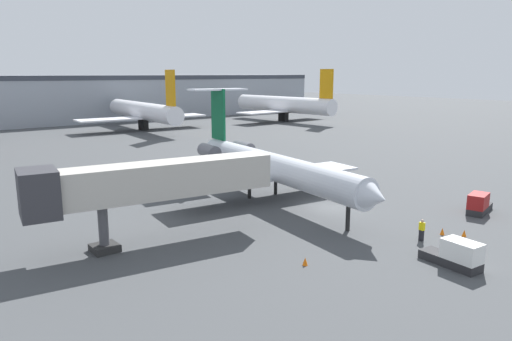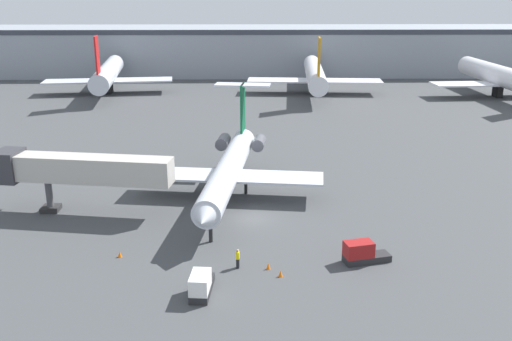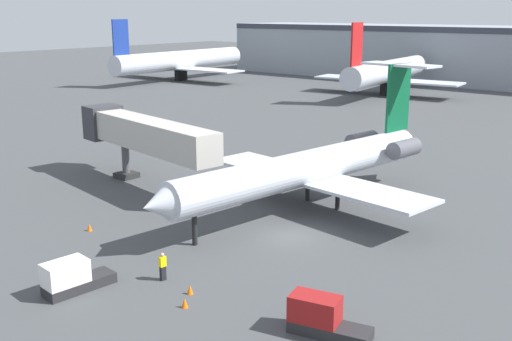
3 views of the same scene
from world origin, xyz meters
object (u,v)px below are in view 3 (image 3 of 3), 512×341
(jet_bridge, at_px, (140,133))
(traffic_cone_near, at_px, (89,227))
(traffic_cone_mid, at_px, (190,289))
(parked_airliner_west_mid, at_px, (387,72))
(baggage_tug_lead, at_px, (72,278))
(ground_crew_marshaller, at_px, (163,266))
(traffic_cone_far, at_px, (185,303))
(regional_jet, at_px, (314,164))
(baggage_tug_trailing, at_px, (321,318))
(parked_airliner_west_end, at_px, (180,61))

(jet_bridge, xyz_separation_m, traffic_cone_near, (6.57, -10.37, -4.42))
(jet_bridge, height_order, traffic_cone_mid, jet_bridge)
(jet_bridge, xyz_separation_m, parked_airliner_west_mid, (-12.06, 68.09, -0.39))
(parked_airliner_west_mid, bearing_deg, baggage_tug_lead, -72.89)
(ground_crew_marshaller, relative_size, traffic_cone_far, 3.07)
(traffic_cone_far, bearing_deg, baggage_tug_lead, -156.39)
(regional_jet, distance_m, traffic_cone_mid, 17.77)
(ground_crew_marshaller, relative_size, baggage_tug_trailing, 0.40)
(regional_jet, distance_m, ground_crew_marshaller, 17.07)
(regional_jet, xyz_separation_m, baggage_tug_trailing, (11.53, -16.00, -2.70))
(ground_crew_marshaller, distance_m, parked_airliner_west_end, 105.90)
(regional_jet, bearing_deg, ground_crew_marshaller, -86.51)
(parked_airliner_west_mid, bearing_deg, traffic_cone_far, -68.54)
(jet_bridge, relative_size, baggage_tug_trailing, 4.39)
(ground_crew_marshaller, bearing_deg, jet_bridge, 143.27)
(baggage_tug_lead, xyz_separation_m, parked_airliner_west_end, (-73.61, 77.60, 3.55))
(parked_airliner_west_end, distance_m, parked_airliner_west_mid, 48.04)
(baggage_tug_trailing, xyz_separation_m, traffic_cone_near, (-20.73, 1.33, -0.56))
(traffic_cone_near, height_order, parked_airliner_west_mid, parked_airliner_west_mid)
(traffic_cone_far, bearing_deg, parked_airliner_west_end, 136.82)
(baggage_tug_trailing, height_order, parked_airliner_west_mid, parked_airliner_west_mid)
(regional_jet, xyz_separation_m, baggage_tug_lead, (-1.70, -21.11, -2.70))
(traffic_cone_mid, bearing_deg, ground_crew_marshaller, 173.76)
(baggage_tug_lead, bearing_deg, traffic_cone_mid, 37.32)
(traffic_cone_mid, bearing_deg, parked_airliner_west_end, 136.98)
(traffic_cone_near, distance_m, traffic_cone_mid, 12.98)
(baggage_tug_trailing, bearing_deg, jet_bridge, 156.80)
(traffic_cone_mid, xyz_separation_m, parked_airliner_west_mid, (-31.38, 80.89, 4.02))
(jet_bridge, relative_size, parked_airliner_west_mid, 0.57)
(regional_jet, xyz_separation_m, traffic_cone_mid, (3.55, -17.10, -3.26))
(traffic_cone_mid, xyz_separation_m, parked_airliner_west_end, (-78.86, 73.59, 4.11))
(regional_jet, height_order, traffic_cone_mid, regional_jet)
(ground_crew_marshaller, height_order, baggage_tug_lead, baggage_tug_lead)
(baggage_tug_trailing, bearing_deg, regional_jet, 125.78)
(regional_jet, relative_size, traffic_cone_mid, 54.41)
(ground_crew_marshaller, bearing_deg, baggage_tug_lead, -122.49)
(jet_bridge, height_order, baggage_tug_trailing, jet_bridge)
(parked_airliner_west_end, height_order, parked_airliner_west_mid, parked_airliner_west_end)
(baggage_tug_trailing, height_order, traffic_cone_far, baggage_tug_trailing)
(jet_bridge, xyz_separation_m, parked_airliner_west_end, (-59.54, 60.79, -0.31))
(parked_airliner_west_end, bearing_deg, jet_bridge, -45.59)
(regional_jet, xyz_separation_m, traffic_cone_near, (-9.20, -14.67, -3.26))
(regional_jet, bearing_deg, traffic_cone_near, -122.08)
(baggage_tug_lead, distance_m, traffic_cone_far, 6.78)
(regional_jet, relative_size, ground_crew_marshaller, 17.71)
(parked_airliner_west_end, bearing_deg, traffic_cone_mid, -43.02)
(baggage_tug_lead, relative_size, traffic_cone_far, 7.47)
(traffic_cone_near, bearing_deg, traffic_cone_far, -15.25)
(parked_airliner_west_mid, bearing_deg, baggage_tug_trailing, -63.74)
(regional_jet, height_order, traffic_cone_near, regional_jet)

